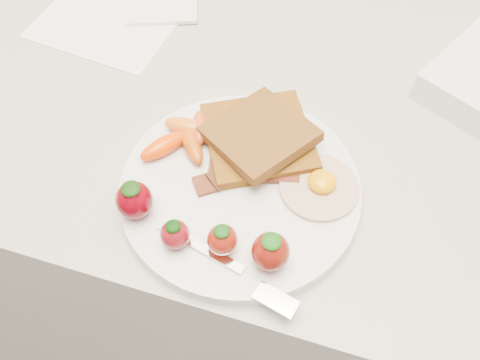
% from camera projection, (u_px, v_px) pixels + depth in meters
% --- Properties ---
extents(counter, '(2.00, 0.60, 0.90)m').
position_uv_depth(counter, '(266.00, 252.00, 1.07)').
color(counter, gray).
rests_on(counter, ground).
extents(plate, '(0.27, 0.27, 0.02)m').
position_uv_depth(plate, '(240.00, 189.00, 0.60)').
color(plate, silver).
rests_on(plate, counter).
extents(toast_lower, '(0.16, 0.16, 0.01)m').
position_uv_depth(toast_lower, '(259.00, 138.00, 0.62)').
color(toast_lower, '#502812').
rests_on(toast_lower, plate).
extents(toast_upper, '(0.14, 0.14, 0.02)m').
position_uv_depth(toast_upper, '(260.00, 134.00, 0.61)').
color(toast_upper, '#402B0E').
rests_on(toast_upper, toast_lower).
extents(fried_egg, '(0.09, 0.09, 0.02)m').
position_uv_depth(fried_egg, '(320.00, 186.00, 0.59)').
color(fried_egg, beige).
rests_on(fried_egg, plate).
extents(bacon_strips, '(0.12, 0.11, 0.01)m').
position_uv_depth(bacon_strips, '(247.00, 169.00, 0.60)').
color(bacon_strips, '#450F0E').
rests_on(bacon_strips, plate).
extents(baby_carrots, '(0.08, 0.10, 0.02)m').
position_uv_depth(baby_carrots, '(184.00, 137.00, 0.62)').
color(baby_carrots, orange).
rests_on(baby_carrots, plate).
extents(strawberries, '(0.19, 0.06, 0.05)m').
position_uv_depth(strawberries, '(199.00, 228.00, 0.54)').
color(strawberries, '#590009').
rests_on(strawberries, plate).
extents(fork, '(0.16, 0.06, 0.00)m').
position_uv_depth(fork, '(233.00, 270.00, 0.53)').
color(fork, silver).
rests_on(fork, plate).
extents(paper_sheet, '(0.22, 0.28, 0.00)m').
position_uv_depth(paper_sheet, '(125.00, 1.00, 0.80)').
color(paper_sheet, white).
rests_on(paper_sheet, counter).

